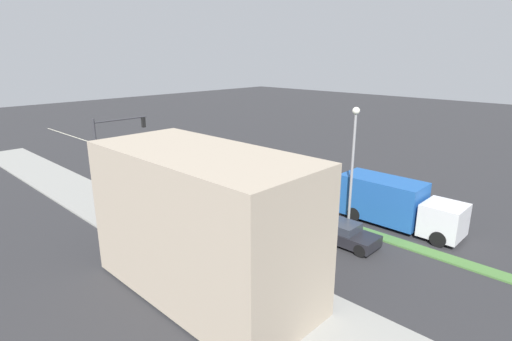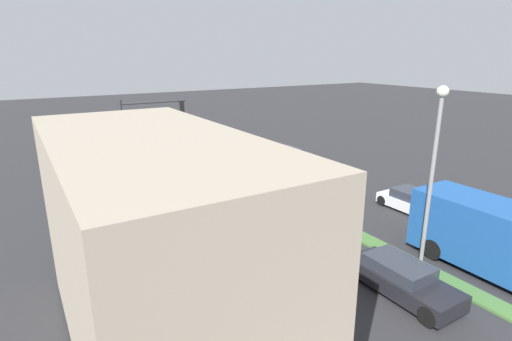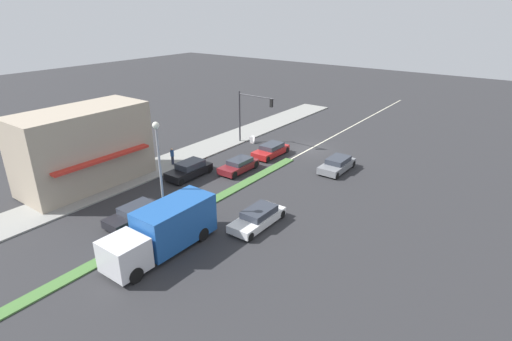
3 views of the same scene
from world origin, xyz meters
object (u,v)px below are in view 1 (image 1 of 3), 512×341
(suv_black, at_px, (211,209))
(sedan_dark, at_px, (340,232))
(street_lamp, at_px, (353,153))
(suv_grey, at_px, (230,158))
(pedestrian, at_px, (161,214))
(van_white, at_px, (338,186))
(hatchback_red, at_px, (170,174))
(delivery_truck, at_px, (395,203))
(sedan_maroon, at_px, (209,188))
(traffic_signal_main, at_px, (113,140))
(warning_aframe_sign, at_px, (115,181))

(suv_black, xyz_separation_m, sedan_dark, (-2.80, 8.05, -0.04))
(street_lamp, height_order, suv_grey, street_lamp)
(pedestrian, distance_m, sedan_dark, 10.83)
(sedan_dark, bearing_deg, van_white, -146.54)
(sedan_dark, height_order, hatchback_red, sedan_dark)
(delivery_truck, height_order, suv_grey, delivery_truck)
(street_lamp, height_order, pedestrian, street_lamp)
(sedan_maroon, bearing_deg, sedan_dark, 90.00)
(sedan_dark, bearing_deg, traffic_signal_main, -78.02)
(warning_aframe_sign, relative_size, van_white, 0.18)
(pedestrian, height_order, delivery_truck, delivery_truck)
(traffic_signal_main, distance_m, sedan_dark, 19.18)
(pedestrian, distance_m, delivery_truck, 14.53)
(street_lamp, relative_size, suv_black, 1.70)
(sedan_dark, height_order, van_white, sedan_dark)
(pedestrian, distance_m, warning_aframe_sign, 10.08)
(street_lamp, bearing_deg, sedan_dark, 19.43)
(street_lamp, xyz_separation_m, warning_aframe_sign, (6.13, -18.08, -4.35))
(street_lamp, bearing_deg, sedan_maroon, -78.54)
(pedestrian, height_order, hatchback_red, pedestrian)
(suv_grey, bearing_deg, sedan_maroon, 37.53)
(sedan_maroon, xyz_separation_m, hatchback_red, (-0.00, -5.20, 0.01))
(delivery_truck, height_order, suv_black, delivery_truck)
(warning_aframe_sign, xyz_separation_m, delivery_truck, (-8.33, 19.98, 1.04))
(traffic_signal_main, height_order, pedestrian, traffic_signal_main)
(suv_black, bearing_deg, sedan_maroon, -128.08)
(delivery_truck, height_order, sedan_maroon, delivery_truck)
(sedan_maroon, bearing_deg, street_lamp, 101.46)
(pedestrian, bearing_deg, delivery_truck, 135.77)
(pedestrian, distance_m, van_white, 13.87)
(traffic_signal_main, bearing_deg, street_lamp, 109.07)
(sedan_maroon, bearing_deg, van_white, 136.36)
(delivery_truck, bearing_deg, warning_aframe_sign, -67.37)
(warning_aframe_sign, distance_m, van_white, 17.96)
(traffic_signal_main, distance_m, pedestrian, 10.14)
(warning_aframe_sign, height_order, sedan_maroon, sedan_maroon)
(delivery_truck, bearing_deg, sedan_maroon, -70.96)
(suv_black, xyz_separation_m, van_white, (-10.00, 3.29, -0.07))
(sedan_dark, distance_m, hatchback_red, 16.83)
(traffic_signal_main, distance_m, warning_aframe_sign, 3.49)
(pedestrian, bearing_deg, warning_aframe_sign, -101.90)
(street_lamp, distance_m, van_white, 7.65)
(warning_aframe_sign, distance_m, delivery_truck, 21.67)
(suv_grey, distance_m, van_white, 12.40)
(suv_black, bearing_deg, suv_grey, -137.68)
(street_lamp, bearing_deg, delivery_truck, 139.21)
(pedestrian, relative_size, van_white, 0.36)
(hatchback_red, bearing_deg, van_white, 120.81)
(delivery_truck, distance_m, hatchback_red, 18.50)
(traffic_signal_main, distance_m, van_white, 17.98)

